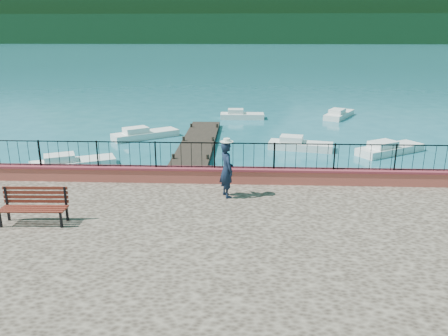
# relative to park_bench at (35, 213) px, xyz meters

# --- Properties ---
(ground) EXTENTS (2000.00, 2000.00, 0.00)m
(ground) POSITION_rel_park_bench_xyz_m (5.35, 0.24, -1.52)
(ground) COLOR #19596B
(ground) RESTS_ON ground
(parapet) EXTENTS (28.00, 0.46, 0.58)m
(parapet) POSITION_rel_park_bench_xyz_m (5.35, 3.94, -0.03)
(parapet) COLOR #A2443A
(parapet) RESTS_ON promenade
(railing) EXTENTS (27.00, 0.05, 0.95)m
(railing) POSITION_rel_park_bench_xyz_m (5.35, 3.94, 0.74)
(railing) COLOR black
(railing) RESTS_ON parapet
(dock) EXTENTS (2.00, 16.00, 0.30)m
(dock) POSITION_rel_park_bench_xyz_m (3.35, 12.24, -1.37)
(dock) COLOR #2D231C
(dock) RESTS_ON ground
(far_forest) EXTENTS (900.00, 60.00, 18.00)m
(far_forest) POSITION_rel_park_bench_xyz_m (5.35, 300.24, 7.48)
(far_forest) COLOR black
(far_forest) RESTS_ON ground
(foothills) EXTENTS (900.00, 120.00, 44.00)m
(foothills) POSITION_rel_park_bench_xyz_m (5.35, 360.24, 20.48)
(foothills) COLOR black
(foothills) RESTS_ON ground
(companion_hill) EXTENTS (448.00, 384.00, 180.00)m
(companion_hill) POSITION_rel_park_bench_xyz_m (225.35, 560.24, -1.52)
(companion_hill) COLOR #142D23
(companion_hill) RESTS_ON ground
(park_bench) EXTENTS (1.94, 0.69, 1.07)m
(park_bench) POSITION_rel_park_bench_xyz_m (0.00, 0.00, 0.00)
(park_bench) COLOR black
(park_bench) RESTS_ON promenade
(person) EXTENTS (0.70, 0.83, 1.93)m
(person) POSITION_rel_park_bench_xyz_m (5.56, 2.49, 0.65)
(person) COLOR black
(person) RESTS_ON promenade
(hat) EXTENTS (0.44, 0.44, 0.12)m
(hat) POSITION_rel_park_bench_xyz_m (5.56, 2.49, 1.67)
(hat) COLOR silver
(hat) RESTS_ON person
(boat_0) EXTENTS (4.29, 2.93, 0.80)m
(boat_0) POSITION_rel_park_bench_xyz_m (-2.54, 9.30, -1.12)
(boat_0) COLOR silver
(boat_0) RESTS_ON ground
(boat_1) EXTENTS (3.90, 2.06, 0.80)m
(boat_1) POSITION_rel_park_bench_xyz_m (9.50, 13.61, -1.12)
(boat_1) COLOR silver
(boat_1) RESTS_ON ground
(boat_2) EXTENTS (4.30, 3.37, 0.80)m
(boat_2) POSITION_rel_park_bench_xyz_m (14.51, 12.98, -1.12)
(boat_2) COLOR white
(boat_2) RESTS_ON ground
(boat_3) EXTENTS (4.27, 3.53, 0.80)m
(boat_3) POSITION_rel_park_bench_xyz_m (-0.31, 16.09, -1.12)
(boat_3) COLOR white
(boat_3) RESTS_ON ground
(boat_4) EXTENTS (3.48, 1.35, 0.80)m
(boat_4) POSITION_rel_park_bench_xyz_m (5.98, 23.15, -1.12)
(boat_4) COLOR silver
(boat_4) RESTS_ON ground
(boat_5) EXTENTS (3.13, 4.20, 0.80)m
(boat_5) POSITION_rel_park_bench_xyz_m (13.89, 24.04, -1.12)
(boat_5) COLOR silver
(boat_5) RESTS_ON ground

